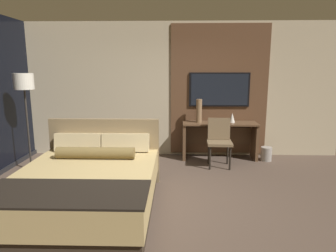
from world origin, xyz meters
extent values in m
plane|color=#4C3D33|center=(0.00, 0.00, 0.00)|extent=(16.00, 16.00, 0.00)
cube|color=#BCAD8E|center=(0.00, 2.60, 1.40)|extent=(7.20, 0.06, 2.80)
cube|color=brown|center=(1.04, 2.56, 1.40)|extent=(2.02, 0.03, 2.70)
cube|color=#33281E|center=(-1.02, -0.17, 0.11)|extent=(1.69, 2.07, 0.22)
cube|color=tan|center=(-1.02, -0.17, 0.39)|extent=(1.74, 2.14, 0.35)
cube|color=black|center=(-1.02, -0.87, 0.58)|extent=(1.76, 0.75, 0.02)
cube|color=#7F6B4C|center=(-1.02, 0.94, 0.53)|extent=(1.78, 0.08, 1.06)
cube|color=#C6B284|center=(-1.40, 0.80, 0.71)|extent=(0.73, 0.23, 0.31)
cube|color=#C6B284|center=(-0.65, 0.80, 0.71)|extent=(0.73, 0.23, 0.31)
cylinder|color=brown|center=(-1.02, 0.38, 0.65)|extent=(1.13, 0.17, 0.17)
cube|color=brown|center=(1.04, 2.29, 0.75)|extent=(1.52, 0.48, 0.03)
cube|color=brown|center=(0.31, 2.29, 0.36)|extent=(0.06, 0.44, 0.73)
cube|color=brown|center=(1.77, 2.29, 0.36)|extent=(0.06, 0.44, 0.73)
cube|color=brown|center=(1.04, 2.51, 0.44)|extent=(1.40, 0.02, 0.36)
cube|color=black|center=(1.04, 2.52, 1.42)|extent=(1.25, 0.04, 0.70)
cube|color=black|center=(1.04, 2.50, 1.42)|extent=(1.18, 0.01, 0.65)
cube|color=brown|center=(0.97, 1.75, 0.47)|extent=(0.48, 0.46, 0.05)
cube|color=brown|center=(0.97, 1.94, 0.71)|extent=(0.43, 0.12, 0.42)
cylinder|color=black|center=(0.77, 1.58, 0.22)|extent=(0.04, 0.04, 0.45)
cylinder|color=black|center=(1.14, 1.56, 0.22)|extent=(0.04, 0.04, 0.45)
cylinder|color=black|center=(0.79, 1.93, 0.22)|extent=(0.04, 0.04, 0.45)
cylinder|color=black|center=(1.16, 1.91, 0.22)|extent=(0.04, 0.04, 0.45)
cylinder|color=#282623|center=(-2.53, 1.45, 0.01)|extent=(0.28, 0.28, 0.03)
cylinder|color=#332D28|center=(-2.53, 1.45, 0.77)|extent=(0.03, 0.03, 1.53)
cylinder|color=silver|center=(-2.53, 1.45, 1.63)|extent=(0.34, 0.34, 0.28)
cylinder|color=#846647|center=(0.61, 2.30, 1.00)|extent=(0.12, 0.12, 0.48)
cone|color=silver|center=(1.29, 2.31, 0.86)|extent=(0.12, 0.12, 0.20)
cube|color=#332D28|center=(0.96, 2.25, 0.78)|extent=(0.22, 0.16, 0.03)
cylinder|color=gray|center=(1.99, 2.16, 0.14)|extent=(0.22, 0.22, 0.28)
camera|label=1|loc=(0.14, -3.77, 1.87)|focal=32.00mm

